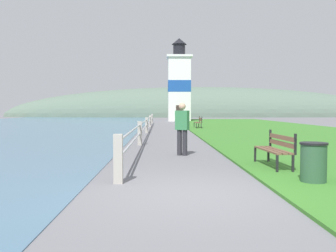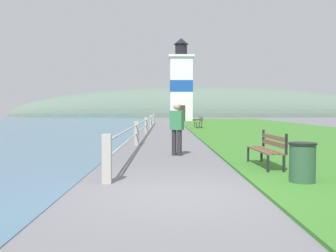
{
  "view_description": "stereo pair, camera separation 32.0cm",
  "coord_description": "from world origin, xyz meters",
  "px_view_note": "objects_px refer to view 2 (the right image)",
  "views": [
    {
      "loc": [
        -0.55,
        -6.51,
        1.49
      ],
      "look_at": [
        0.02,
        20.25,
        0.3
      ],
      "focal_mm": 40.0,
      "sensor_mm": 36.0,
      "label": 1
    },
    {
      "loc": [
        -0.23,
        -6.52,
        1.49
      ],
      "look_at": [
        0.02,
        20.25,
        0.3
      ],
      "focal_mm": 40.0,
      "sensor_mm": 36.0,
      "label": 2
    }
  ],
  "objects_px": {
    "park_bench_midway": "(199,122)",
    "lighthouse": "(181,85)",
    "trash_bin": "(302,164)",
    "park_bench_near": "(268,147)",
    "person_strolling": "(177,127)"
  },
  "relations": [
    {
      "from": "park_bench_midway",
      "to": "person_strolling",
      "type": "distance_m",
      "value": 17.32
    },
    {
      "from": "person_strolling",
      "to": "trash_bin",
      "type": "height_order",
      "value": "person_strolling"
    },
    {
      "from": "person_strolling",
      "to": "trash_bin",
      "type": "relative_size",
      "value": 2.03
    },
    {
      "from": "park_bench_near",
      "to": "trash_bin",
      "type": "distance_m",
      "value": 2.02
    },
    {
      "from": "park_bench_near",
      "to": "lighthouse",
      "type": "distance_m",
      "value": 38.22
    },
    {
      "from": "trash_bin",
      "to": "park_bench_near",
      "type": "bearing_deg",
      "value": 93.35
    },
    {
      "from": "park_bench_midway",
      "to": "lighthouse",
      "type": "xyz_separation_m",
      "value": [
        -0.62,
        18.1,
        4.03
      ]
    },
    {
      "from": "park_bench_near",
      "to": "person_strolling",
      "type": "height_order",
      "value": "person_strolling"
    },
    {
      "from": "trash_bin",
      "to": "lighthouse",
      "type": "bearing_deg",
      "value": 90.89
    },
    {
      "from": "park_bench_near",
      "to": "park_bench_midway",
      "type": "bearing_deg",
      "value": -92.6
    },
    {
      "from": "park_bench_midway",
      "to": "lighthouse",
      "type": "relative_size",
      "value": 0.18
    },
    {
      "from": "park_bench_near",
      "to": "trash_bin",
      "type": "xyz_separation_m",
      "value": [
        0.12,
        -2.02,
        -0.11
      ]
    },
    {
      "from": "lighthouse",
      "to": "person_strolling",
      "type": "bearing_deg",
      "value": -92.76
    },
    {
      "from": "park_bench_midway",
      "to": "person_strolling",
      "type": "bearing_deg",
      "value": 82.47
    },
    {
      "from": "park_bench_near",
      "to": "lighthouse",
      "type": "bearing_deg",
      "value": -91.52
    }
  ]
}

